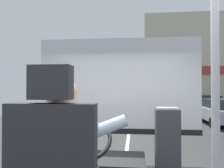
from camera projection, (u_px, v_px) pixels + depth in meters
ground at (130, 128)px, 10.53m from camera, size 18.00×44.00×0.06m
bus_driver at (64, 160)px, 1.37m from camera, size 0.79×0.63×0.80m
handrail_pole at (216, 125)px, 1.21m from camera, size 0.04×0.04×1.95m
fare_box at (167, 150)px, 2.49m from camera, size 0.26×0.21×0.96m
windshield_panel at (118, 96)px, 3.42m from camera, size 2.50×0.08×1.48m
street_tree at (75, 60)px, 13.51m from camera, size 2.54×2.54×4.88m
shop_building at (215, 65)px, 18.54m from camera, size 11.86×4.53×7.67m
parked_car_silver at (221, 111)px, 11.55m from camera, size 1.81×3.87×1.33m
parked_car_black at (204, 104)px, 15.98m from camera, size 1.92×4.47×1.37m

